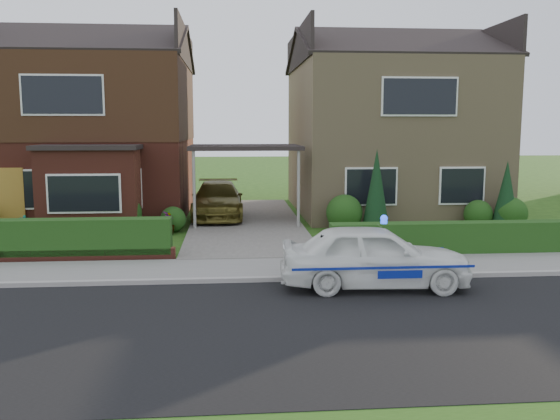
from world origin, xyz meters
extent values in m
plane|color=#234813|center=(0.00, 0.00, 0.00)|extent=(120.00, 120.00, 0.00)
cube|color=black|center=(0.00, 0.00, 0.00)|extent=(60.00, 6.00, 0.02)
cube|color=#9E9993|center=(0.00, 3.05, 0.06)|extent=(60.00, 0.16, 0.12)
cube|color=slate|center=(0.00, 4.10, 0.05)|extent=(60.00, 2.00, 0.10)
cube|color=#666059|center=(0.00, 11.00, 0.06)|extent=(3.80, 12.00, 0.12)
cube|color=maroon|center=(-5.80, 14.00, 2.90)|extent=(7.20, 8.00, 5.80)
cube|color=white|center=(-7.38, 9.98, 1.40)|extent=(1.80, 0.08, 1.30)
cube|color=white|center=(-4.22, 9.98, 1.40)|extent=(1.60, 0.08, 1.30)
cube|color=white|center=(-5.80, 9.98, 4.40)|extent=(2.60, 0.08, 1.30)
cube|color=black|center=(-5.80, 14.00, 4.35)|extent=(7.26, 8.06, 2.90)
cube|color=maroon|center=(-4.94, 9.30, 1.35)|extent=(3.00, 1.40, 2.70)
cube|color=black|center=(-4.94, 9.30, 2.77)|extent=(3.20, 1.60, 0.14)
cube|color=tan|center=(5.80, 14.00, 2.90)|extent=(7.20, 8.00, 5.80)
cube|color=white|center=(4.22, 9.98, 1.40)|extent=(1.80, 0.08, 1.30)
cube|color=white|center=(7.38, 9.98, 1.40)|extent=(1.60, 0.08, 1.30)
cube|color=white|center=(5.80, 9.98, 4.40)|extent=(2.60, 0.08, 1.30)
cube|color=black|center=(0.00, 11.00, 2.70)|extent=(3.80, 3.00, 0.14)
cylinder|color=gray|center=(-1.70, 9.60, 1.35)|extent=(0.10, 0.10, 2.70)
cylinder|color=gray|center=(1.70, 9.60, 1.35)|extent=(0.10, 0.10, 2.70)
cube|color=maroon|center=(-5.80, 5.30, 0.18)|extent=(7.70, 0.25, 0.36)
cube|color=#173B12|center=(-5.80, 5.45, 0.00)|extent=(7.50, 0.55, 0.90)
cube|color=#173B12|center=(5.80, 5.35, 0.00)|extent=(7.50, 0.55, 0.80)
sphere|color=#173B12|center=(-4.00, 9.30, 0.66)|extent=(1.32, 1.32, 1.32)
sphere|color=#173B12|center=(-2.40, 9.60, 0.42)|extent=(0.84, 0.84, 0.84)
sphere|color=#173B12|center=(3.20, 9.40, 0.60)|extent=(1.20, 1.20, 1.20)
sphere|color=#173B12|center=(7.80, 9.50, 0.48)|extent=(0.96, 0.96, 0.96)
sphere|color=#173B12|center=(8.80, 9.20, 0.54)|extent=(1.08, 1.08, 1.08)
cone|color=black|center=(4.20, 9.20, 1.30)|extent=(0.90, 0.90, 2.60)
cone|color=black|center=(8.60, 9.20, 1.10)|extent=(0.90, 0.90, 2.20)
imported|color=white|center=(2.48, 2.40, 0.68)|extent=(1.84, 4.06, 1.35)
sphere|color=#193FF2|center=(2.68, 2.40, 1.43)|extent=(0.17, 0.17, 0.17)
cube|color=navy|center=(2.48, 1.60, 0.62)|extent=(3.65, 0.02, 0.05)
cube|color=navy|center=(2.48, 3.20, 0.62)|extent=(3.65, 0.01, 0.05)
ellipsoid|color=black|center=(1.37, 2.30, 0.95)|extent=(0.22, 0.17, 0.21)
sphere|color=white|center=(1.38, 2.24, 0.94)|extent=(0.11, 0.11, 0.11)
sphere|color=black|center=(1.39, 2.28, 1.09)|extent=(0.13, 0.13, 0.13)
cone|color=black|center=(1.34, 2.29, 1.15)|extent=(0.04, 0.04, 0.05)
cone|color=black|center=(1.43, 2.29, 1.15)|extent=(0.04, 0.04, 0.05)
imported|color=brown|center=(-1.00, 11.94, 0.76)|extent=(1.81, 4.43, 1.28)
imported|color=gray|center=(-6.88, 8.98, 0.34)|extent=(0.39, 0.29, 0.68)
imported|color=gray|center=(-6.23, 7.31, 0.36)|extent=(0.51, 0.49, 0.72)
imported|color=gray|center=(-2.50, 9.00, 0.37)|extent=(0.45, 0.45, 0.75)
camera|label=1|loc=(-0.54, -9.62, 3.38)|focal=38.00mm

